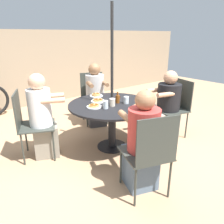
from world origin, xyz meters
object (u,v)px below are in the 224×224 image
Objects in this scene: diner_south at (43,119)px; diner_west at (142,145)px; patio_chair_south at (29,121)px; pancake_plate_a at (139,107)px; patio_chair_north at (176,104)px; pancake_plate_d at (98,101)px; diner_east at (96,97)px; syrup_bottle at (118,99)px; pancake_plate_c at (94,106)px; diner_north at (166,108)px; patio_chair_east at (93,94)px; coffee_cup at (112,102)px; drinking_glass_a at (126,100)px; drinking_glass_b at (106,105)px; patio_table at (112,111)px; patio_chair_west at (150,151)px; pancake_plate_b at (96,95)px.

diner_south is 1.04× the size of diner_west.
pancake_plate_a is at bearing 79.48° from patio_chair_south.
diner_south reaches higher than patio_chair_north.
patio_chair_south is 4.58× the size of pancake_plate_d.
patio_chair_north is 1.48m from diner_east.
diner_west is at bearing 128.64° from patio_chair_north.
pancake_plate_c is at bearing 174.46° from syrup_bottle.
diner_north is 1.18m from pancake_plate_d.
patio_chair_east is 1.04m from pancake_plate_d.
pancake_plate_c is 0.27m from coffee_cup.
pancake_plate_d is 0.31m from syrup_bottle.
coffee_cup is (-0.24, 0.29, 0.04)m from pancake_plate_a.
diner_south is 0.84m from pancake_plate_d.
diner_west is 5.48× the size of pancake_plate_c.
drinking_glass_a is at bearing 77.79° from diner_west.
syrup_bottle is 1.51× the size of drinking_glass_b.
diner_north reaches higher than drinking_glass_b.
drinking_glass_a is at bearing -0.19° from drinking_glass_b.
patio_chair_east is 1.30m from coffee_cup.
diner_north is 0.98× the size of diner_west.
syrup_bottle is at bearing 129.77° from drinking_glass_a.
patio_chair_north is 2.17m from diner_south.
diner_north reaches higher than patio_chair_east.
patio_chair_east reaches higher than patio_table.
patio_chair_east reaches higher than pancake_plate_a.
drinking_glass_b is at bearing 96.99° from patio_chair_north.
patio_table is 0.99m from diner_west.
diner_east is at bearing 62.95° from drinking_glass_b.
pancake_plate_d is (0.27, 1.33, 0.17)m from patio_chair_west.
patio_chair_west is 1.21m from syrup_bottle.
patio_chair_south is at bearing 137.18° from diner_west.
diner_south is at bearing 85.90° from diner_north.
pancake_plate_b reaches higher than patio_table.
patio_table is 1.18m from patio_chair_south.
patio_chair_north is at bearing -12.97° from pancake_plate_c.
patio_chair_west is 1.04m from drinking_glass_b.
patio_chair_north reaches higher than pancake_plate_b.
diner_south reaches higher than diner_east.
pancake_plate_a is 1.92× the size of coffee_cup.
diner_west is at bearing 90.00° from patio_chair_west.
diner_north is 1.48m from patio_chair_east.
patio_chair_south is at bearing 146.35° from drinking_glass_b.
patio_chair_east is (0.39, 1.11, -0.05)m from patio_table.
diner_south is 5.70× the size of pancake_plate_b.
patio_chair_east is 0.82× the size of diner_east.
diner_south is at bearing 157.66° from syrup_bottle.
pancake_plate_d is at bearing 116.12° from patio_table.
diner_south is at bearing 150.41° from coffee_cup.
drinking_glass_b is (-0.60, -1.22, 0.21)m from patio_chair_east.
patio_table is at bearing 114.92° from pancake_plate_a.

